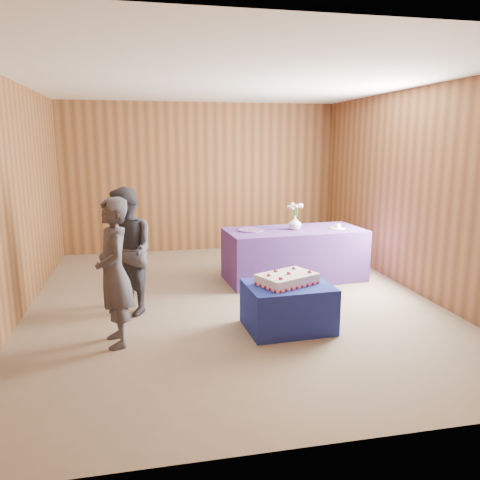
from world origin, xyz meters
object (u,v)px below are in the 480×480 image
object	(u,v)px
sheet_cake	(287,279)
guest_left	(114,273)
guest_right	(126,252)
cake_table	(288,307)
vase	(295,223)
serving_table	(294,254)

from	to	relation	value
sheet_cake	guest_left	xyz separation A→B (m)	(-1.79, -0.06, 0.19)
guest_left	guest_right	world-z (taller)	guest_right
guest_left	guest_right	xyz separation A→B (m)	(0.09, 0.88, 0.01)
cake_table	guest_right	size ratio (longest dim) A/B	0.60
vase	guest_right	xyz separation A→B (m)	(-2.36, -0.95, -0.10)
vase	cake_table	bearing A→B (deg)	-109.98
cake_table	guest_left	distance (m)	1.87
vase	guest_right	world-z (taller)	guest_right
cake_table	serving_table	size ratio (longest dim) A/B	0.45
serving_table	guest_left	size ratio (longest dim) A/B	1.35
cake_table	sheet_cake	bearing A→B (deg)	102.24
sheet_cake	vase	distance (m)	1.90
guest_right	cake_table	bearing A→B (deg)	35.42
cake_table	serving_table	xyz separation A→B (m)	(0.65, 1.78, 0.12)
cake_table	guest_left	size ratio (longest dim) A/B	0.61
cake_table	sheet_cake	size ratio (longest dim) A/B	1.21
vase	guest_left	distance (m)	3.05
cake_table	vase	distance (m)	1.99
cake_table	guest_right	world-z (taller)	guest_right
vase	serving_table	bearing A→B (deg)	-88.51
guest_right	sheet_cake	bearing A→B (deg)	36.12
serving_table	guest_right	world-z (taller)	guest_right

